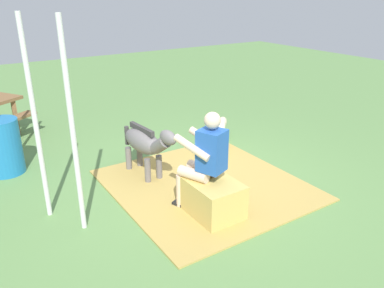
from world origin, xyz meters
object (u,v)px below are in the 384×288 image
at_px(pony_standing, 146,143).
at_px(pony_lying, 214,140).
at_px(tent_pole_left, 73,131).
at_px(tent_pole_mid, 35,123).
at_px(water_barrel, 3,147).
at_px(hay_bale, 213,199).
at_px(person_seated, 204,158).

bearing_deg(pony_standing, pony_lying, -79.33).
relative_size(tent_pole_left, tent_pole_mid, 1.00).
distance_m(pony_standing, tent_pole_left, 1.63).
relative_size(water_barrel, tent_pole_left, 0.35).
bearing_deg(water_barrel, hay_bale, -144.11).
height_order(pony_lying, tent_pole_left, tent_pole_left).
height_order(hay_bale, tent_pole_mid, tent_pole_mid).
xyz_separation_m(hay_bale, pony_lying, (1.70, -1.24, -0.04)).
xyz_separation_m(hay_bale, person_seated, (0.16, 0.04, 0.51)).
xyz_separation_m(pony_lying, water_barrel, (1.04, 3.22, 0.24)).
height_order(pony_lying, water_barrel, water_barrel).
relative_size(pony_standing, tent_pole_mid, 0.55).
bearing_deg(person_seated, tent_pole_mid, 59.96).
bearing_deg(person_seated, tent_pole_left, 72.01).
distance_m(person_seated, tent_pole_mid, 2.01).
bearing_deg(hay_bale, person_seated, 15.62).
bearing_deg(tent_pole_mid, tent_pole_left, -152.07).
xyz_separation_m(pony_standing, tent_pole_mid, (-0.29, 1.52, 0.68)).
xyz_separation_m(pony_lying, tent_pole_left, (-1.08, 2.70, 1.04)).
xyz_separation_m(hay_bale, pony_standing, (1.42, 0.21, 0.32)).
relative_size(pony_standing, pony_lying, 1.12).
bearing_deg(pony_lying, person_seated, 140.20).
relative_size(person_seated, pony_lying, 1.12).
relative_size(pony_standing, tent_pole_left, 0.55).
relative_size(pony_lying, water_barrel, 1.40).
height_order(person_seated, pony_lying, person_seated).
xyz_separation_m(hay_bale, tent_pole_left, (0.62, 1.46, 0.99)).
bearing_deg(tent_pole_mid, water_barrel, 8.63).
bearing_deg(water_barrel, person_seated, -143.11).
bearing_deg(pony_lying, hay_bale, 143.82).
xyz_separation_m(tent_pole_left, tent_pole_mid, (0.52, 0.27, 0.00)).
relative_size(person_seated, pony_standing, 1.00).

